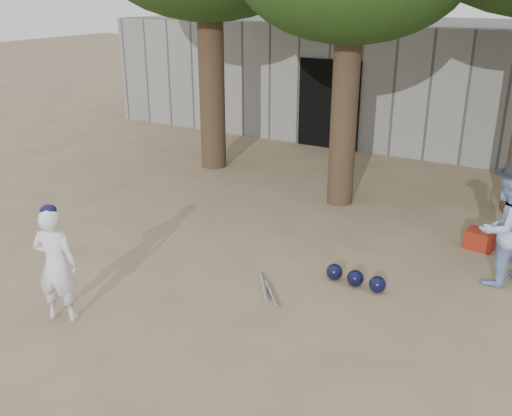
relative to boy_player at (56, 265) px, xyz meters
The scene contains 7 objects.
ground 1.72m from the boy_player, 57.88° to the left, with size 70.00×70.00×0.00m, color #937C5E.
boy_player is the anchor object (origin of this frame).
spectator_blue 5.78m from the boy_player, 38.93° to the left, with size 0.78×0.61×1.60m, color #9BB9F1.
red_bag 6.25m from the boy_player, 48.59° to the left, with size 0.42×0.32×0.30m, color #A12815.
back_building 11.71m from the boy_player, 85.94° to the left, with size 16.00×5.24×3.00m.
helmet_row 3.89m from the boy_player, 41.98° to the left, with size 0.87×0.28×0.23m.
bat_pile 2.72m from the boy_player, 43.76° to the left, with size 0.66×0.72×0.06m.
Camera 1 is at (4.28, -5.43, 3.81)m, focal length 40.00 mm.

